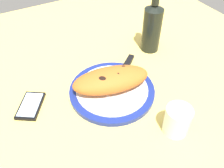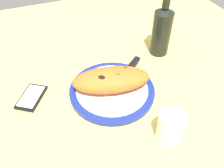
{
  "view_description": "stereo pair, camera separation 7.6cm",
  "coord_description": "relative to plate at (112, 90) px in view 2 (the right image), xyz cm",
  "views": [
    {
      "loc": [
        -26.93,
        -47.99,
        56.85
      ],
      "look_at": [
        0.0,
        0.0,
        3.9
      ],
      "focal_mm": 37.99,
      "sensor_mm": 36.0,
      "label": 1
    },
    {
      "loc": [
        -20.04,
        -51.25,
        56.85
      ],
      "look_at": [
        0.0,
        0.0,
        3.9
      ],
      "focal_mm": 37.99,
      "sensor_mm": 36.0,
      "label": 2
    }
  ],
  "objects": [
    {
      "name": "calzone",
      "position": [
        -0.24,
        0.69,
        4.33
      ],
      "size": [
        26.79,
        16.23,
        6.62
      ],
      "color": "#C16023",
      "rests_on": "plate"
    },
    {
      "name": "wine_bottle",
      "position": [
        25.62,
        14.4,
        9.2
      ],
      "size": [
        7.26,
        7.26,
        25.68
      ],
      "color": "black",
      "rests_on": "ground_plane"
    },
    {
      "name": "knife",
      "position": [
        8.65,
        6.24,
        1.48
      ],
      "size": [
        18.74,
        15.28,
        1.2
      ],
      "color": "silver",
      "rests_on": "plate"
    },
    {
      "name": "fork",
      "position": [
        2.45,
        -6.42,
        1.19
      ],
      "size": [
        17.53,
        4.07,
        0.4
      ],
      "color": "silver",
      "rests_on": "plate"
    },
    {
      "name": "plate",
      "position": [
        0.0,
        0.0,
        0.0
      ],
      "size": [
        28.19,
        28.19,
        1.9
      ],
      "color": "navy",
      "rests_on": "ground_plane"
    },
    {
      "name": "water_glass",
      "position": [
        8.35,
        -21.81,
        2.84
      ],
      "size": [
        7.22,
        7.22,
        8.72
      ],
      "color": "silver",
      "rests_on": "ground_plane"
    },
    {
      "name": "smartphone",
      "position": [
        -25.33,
        7.01,
        -0.35
      ],
      "size": [
        11.56,
        12.84,
        1.16
      ],
      "color": "black",
      "rests_on": "ground_plane"
    },
    {
      "name": "ground_plane",
      "position": [
        0.0,
        0.0,
        -2.41
      ],
      "size": [
        150.0,
        150.0,
        3.0
      ],
      "primitive_type": "cube",
      "color": "#EACC60"
    }
  ]
}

